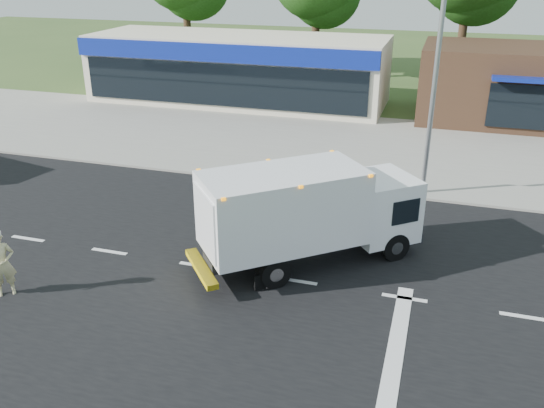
% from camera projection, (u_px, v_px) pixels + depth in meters
% --- Properties ---
extents(ground, '(120.00, 120.00, 0.00)m').
position_uv_depth(ground, '(296.00, 281.00, 16.24)').
color(ground, '#385123').
rests_on(ground, ground).
extents(road_asphalt, '(60.00, 14.00, 0.02)m').
position_uv_depth(road_asphalt, '(296.00, 281.00, 16.24)').
color(road_asphalt, black).
rests_on(road_asphalt, ground).
extents(sidewalk, '(60.00, 2.40, 0.12)m').
position_uv_depth(sidewalk, '(348.00, 179.00, 23.41)').
color(sidewalk, gray).
rests_on(sidewalk, ground).
extents(parking_apron, '(60.00, 9.00, 0.02)m').
position_uv_depth(parking_apron, '(368.00, 140.00, 28.51)').
color(parking_apron, gray).
rests_on(parking_apron, ground).
extents(lane_markings, '(55.20, 7.00, 0.01)m').
position_uv_depth(lane_markings, '(334.00, 315.00, 14.69)').
color(lane_markings, silver).
rests_on(lane_markings, road_asphalt).
extents(ems_box_truck, '(6.54, 5.93, 3.00)m').
position_uv_depth(ems_box_truck, '(307.00, 210.00, 16.55)').
color(ems_box_truck, black).
rests_on(ems_box_truck, ground).
extents(emergency_worker, '(0.80, 0.78, 1.97)m').
position_uv_depth(emergency_worker, '(2.00, 263.00, 15.26)').
color(emergency_worker, '#C7BB84').
rests_on(emergency_worker, ground).
extents(retail_strip_mall, '(18.00, 6.20, 4.00)m').
position_uv_depth(retail_strip_mall, '(238.00, 69.00, 35.32)').
color(retail_strip_mall, beige).
rests_on(retail_strip_mall, ground).
extents(brown_storefront, '(10.00, 6.70, 4.00)m').
position_uv_depth(brown_storefront, '(516.00, 85.00, 31.09)').
color(brown_storefront, '#382316').
rests_on(brown_storefront, ground).
extents(traffic_signal_pole, '(3.51, 0.25, 8.00)m').
position_uv_depth(traffic_signal_pole, '(418.00, 64.00, 20.31)').
color(traffic_signal_pole, gray).
rests_on(traffic_signal_pole, ground).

